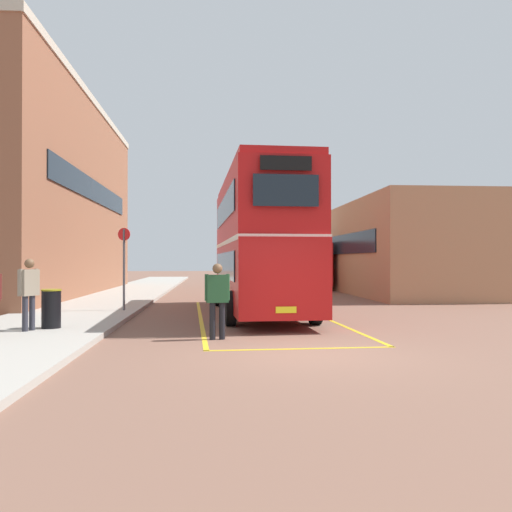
{
  "coord_description": "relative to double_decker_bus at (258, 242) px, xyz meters",
  "views": [
    {
      "loc": [
        -1.91,
        -10.55,
        1.86
      ],
      "look_at": [
        -0.2,
        10.72,
        2.03
      ],
      "focal_mm": 37.51,
      "sensor_mm": 36.0,
      "label": 1
    }
  ],
  "objects": [
    {
      "name": "bus_stop_sign",
      "position": [
        -4.64,
        0.18,
        -0.68
      ],
      "size": [
        0.43,
        0.14,
        2.84
      ],
      "color": "#4C4C51",
      "rests_on": "sidewalk_left"
    },
    {
      "name": "double_decker_bus",
      "position": [
        0.0,
        0.0,
        0.0
      ],
      "size": [
        3.05,
        10.91,
        4.75
      ],
      "color": "black",
      "rests_on": "ground"
    },
    {
      "name": "pedestrian_waiting_near",
      "position": [
        -6.06,
        -5.12,
        -1.35
      ],
      "size": [
        0.41,
        0.54,
        1.76
      ],
      "color": "#2D2D38",
      "rests_on": "sidewalk_left"
    },
    {
      "name": "depot_building_right",
      "position": [
        9.13,
        11.22,
        -0.0
      ],
      "size": [
        6.66,
        15.8,
        5.02
      ],
      "color": "#AD7A56",
      "rests_on": "ground"
    },
    {
      "name": "pedestrian_boarding",
      "position": [
        -1.48,
        -5.98,
        -1.47
      ],
      "size": [
        0.59,
        0.31,
        1.78
      ],
      "color": "black",
      "rests_on": "ground"
    },
    {
      "name": "sidewalk_left",
      "position": [
        -6.17,
        8.8,
        -2.44
      ],
      "size": [
        4.0,
        57.6,
        0.14
      ],
      "primitive_type": "cube",
      "color": "#A39E93",
      "rests_on": "ground"
    },
    {
      "name": "single_deck_bus",
      "position": [
        4.16,
        17.07,
        -0.87
      ],
      "size": [
        3.0,
        9.02,
        3.02
      ],
      "color": "black",
      "rests_on": "ground"
    },
    {
      "name": "bay_marking_yellow",
      "position": [
        0.04,
        -1.96,
        -2.51
      ],
      "size": [
        4.63,
        12.99,
        0.01
      ],
      "color": "gold",
      "rests_on": "ground"
    },
    {
      "name": "ground_plane",
      "position": [
        0.33,
        6.4,
        -2.51
      ],
      "size": [
        135.6,
        135.6,
        0.0
      ],
      "primitive_type": "plane",
      "color": "brown"
    },
    {
      "name": "litter_bin",
      "position": [
        -5.67,
        -4.63,
        -1.88
      ],
      "size": [
        0.5,
        0.5,
        0.99
      ],
      "color": "black",
      "rests_on": "sidewalk_left"
    },
    {
      "name": "brick_building_left",
      "position": [
        -10.3,
        10.04,
        2.65
      ],
      "size": [
        5.18,
        21.61,
        10.31
      ],
      "color": "brown",
      "rests_on": "ground"
    }
  ]
}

